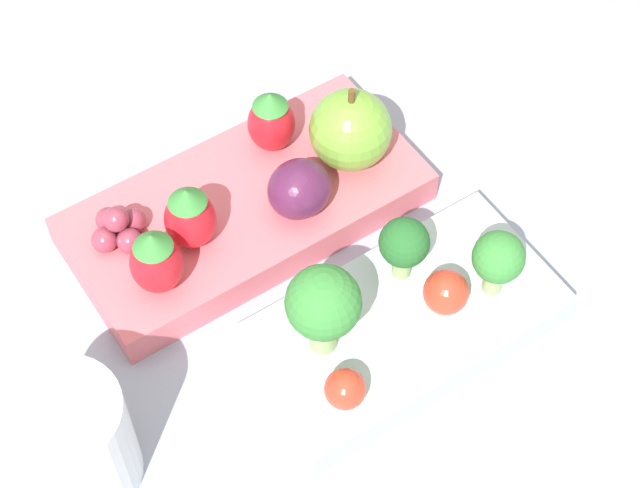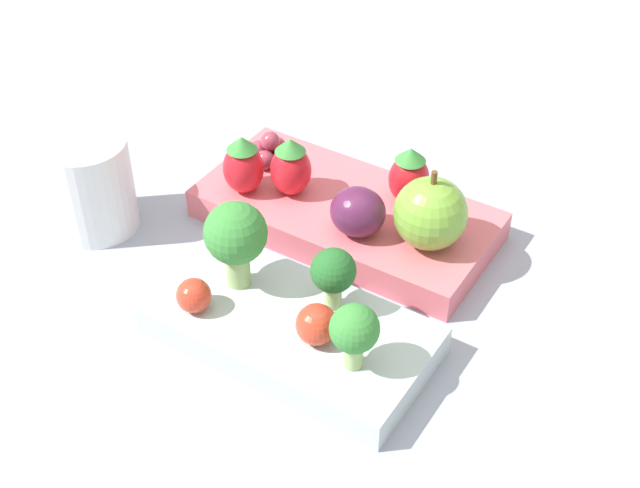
# 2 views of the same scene
# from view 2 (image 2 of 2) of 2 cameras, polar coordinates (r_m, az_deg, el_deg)

# --- Properties ---
(ground_plane) EXTENTS (4.00, 4.00, 0.00)m
(ground_plane) POSITION_cam_2_polar(r_m,az_deg,el_deg) (0.62, 0.46, -2.62)
(ground_plane) COLOR #939EB2
(bento_box_savoury) EXTENTS (0.19, 0.12, 0.02)m
(bento_box_savoury) POSITION_cam_2_polar(r_m,az_deg,el_deg) (0.58, -1.95, -5.48)
(bento_box_savoury) COLOR silver
(bento_box_savoury) RESTS_ON ground_plane
(bento_box_fruit) EXTENTS (0.23, 0.14, 0.02)m
(bento_box_fruit) POSITION_cam_2_polar(r_m,az_deg,el_deg) (0.67, 1.68, 1.90)
(bento_box_fruit) COLOR #DB6670
(bento_box_fruit) RESTS_ON ground_plane
(broccoli_floret_0) EXTENTS (0.03, 0.03, 0.05)m
(broccoli_floret_0) POSITION_cam_2_polar(r_m,az_deg,el_deg) (0.52, 2.22, -5.56)
(broccoli_floret_0) COLOR #93B770
(broccoli_floret_0) RESTS_ON bento_box_savoury
(broccoli_floret_1) EXTENTS (0.03, 0.03, 0.04)m
(broccoli_floret_1) POSITION_cam_2_polar(r_m,az_deg,el_deg) (0.56, 0.86, -1.84)
(broccoli_floret_1) COLOR #93B770
(broccoli_floret_1) RESTS_ON bento_box_savoury
(broccoli_floret_2) EXTENTS (0.04, 0.04, 0.06)m
(broccoli_floret_2) POSITION_cam_2_polar(r_m,az_deg,el_deg) (0.57, -5.42, 0.52)
(broccoli_floret_2) COLOR #93B770
(broccoli_floret_2) RESTS_ON bento_box_savoury
(cherry_tomato_0) EXTENTS (0.03, 0.03, 0.03)m
(cherry_tomato_0) POSITION_cam_2_polar(r_m,az_deg,el_deg) (0.55, -0.22, -5.17)
(cherry_tomato_0) COLOR red
(cherry_tomato_0) RESTS_ON bento_box_savoury
(cherry_tomato_1) EXTENTS (0.02, 0.02, 0.02)m
(cherry_tomato_1) POSITION_cam_2_polar(r_m,az_deg,el_deg) (0.57, -8.08, -3.28)
(cherry_tomato_1) COLOR red
(cherry_tomato_1) RESTS_ON bento_box_savoury
(apple) EXTENTS (0.05, 0.05, 0.06)m
(apple) POSITION_cam_2_polar(r_m,az_deg,el_deg) (0.61, 7.08, 1.96)
(apple) COLOR #70A838
(apple) RESTS_ON bento_box_fruit
(strawberry_0) EXTENTS (0.03, 0.03, 0.05)m
(strawberry_0) POSITION_cam_2_polar(r_m,az_deg,el_deg) (0.66, -1.88, 4.95)
(strawberry_0) COLOR red
(strawberry_0) RESTS_ON bento_box_fruit
(strawberry_1) EXTENTS (0.03, 0.03, 0.05)m
(strawberry_1) POSITION_cam_2_polar(r_m,az_deg,el_deg) (0.66, -4.94, 5.06)
(strawberry_1) COLOR red
(strawberry_1) RESTS_ON bento_box_fruit
(strawberry_2) EXTENTS (0.03, 0.03, 0.05)m
(strawberry_2) POSITION_cam_2_polar(r_m,az_deg,el_deg) (0.65, 5.73, 4.36)
(strawberry_2) COLOR red
(strawberry_2) RESTS_ON bento_box_fruit
(plum) EXTENTS (0.04, 0.04, 0.04)m
(plum) POSITION_cam_2_polar(r_m,az_deg,el_deg) (0.62, 2.44, 2.07)
(plum) COLOR #511E42
(plum) RESTS_ON bento_box_fruit
(grape_cluster) EXTENTS (0.04, 0.04, 0.03)m
(grape_cluster) POSITION_cam_2_polar(r_m,az_deg,el_deg) (0.70, -3.18, 5.99)
(grape_cluster) COLOR #93384C
(grape_cluster) RESTS_ON bento_box_fruit
(drinking_cup) EXTENTS (0.06, 0.06, 0.07)m
(drinking_cup) POSITION_cam_2_polar(r_m,az_deg,el_deg) (0.67, -14.44, 3.70)
(drinking_cup) COLOR silver
(drinking_cup) RESTS_ON ground_plane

